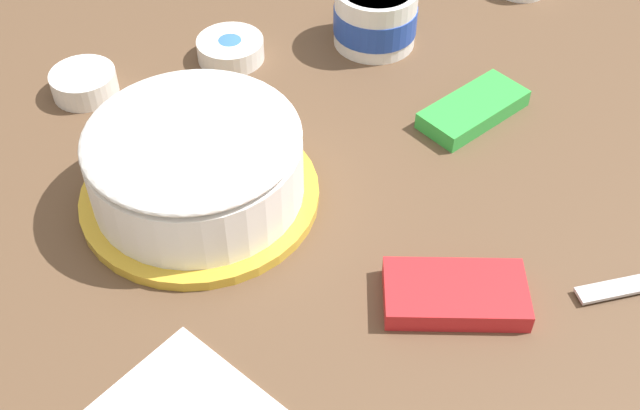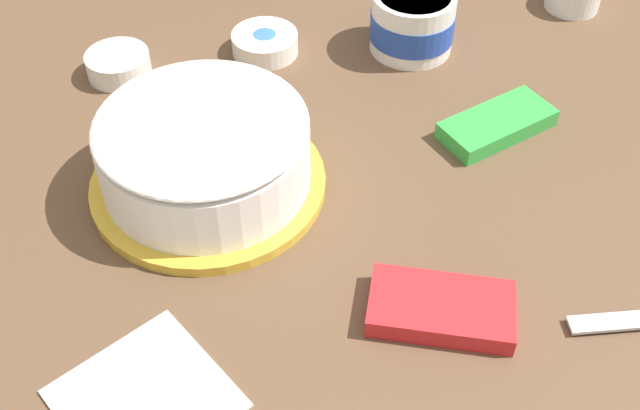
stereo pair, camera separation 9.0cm
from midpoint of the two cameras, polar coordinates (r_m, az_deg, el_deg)
The scene contains 8 objects.
ground_plane at distance 0.91m, azimuth 7.54°, elevation -3.29°, with size 1.54×1.54×0.00m, color brown.
frosted_cake at distance 0.94m, azimuth -5.69°, elevation 3.63°, with size 0.29×0.29×0.12m.
frosting_tub at distance 1.19m, azimuth 8.94°, elevation 12.96°, with size 0.12×0.12×0.09m.
sprinkle_bowl_blue at distance 1.19m, azimuth -1.83°, elevation 11.64°, with size 0.10×0.10×0.03m.
sprinkle_bowl_green at distance 1.16m, azimuth -12.30°, elevation 9.89°, with size 0.09×0.09×0.03m.
candy_box_lower at distance 0.85m, azimuth 11.83°, elevation -7.54°, with size 0.15×0.08×0.02m, color red.
candy_box_upper at distance 1.08m, azimuth 15.09°, elevation 5.58°, with size 0.15×0.07×0.02m, color green.
paper_napkin at distance 0.79m, azimuth -9.38°, elevation -13.84°, with size 0.15×0.15×0.01m, color white.
Camera 2 is at (-0.21, -0.56, 0.68)m, focal length 44.05 mm.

